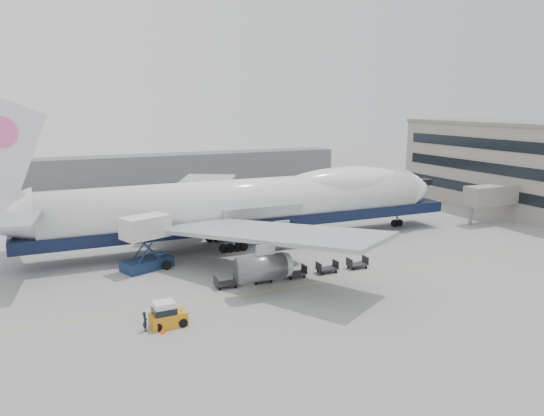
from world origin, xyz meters
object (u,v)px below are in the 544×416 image
catering_truck (146,240)px  ground_worker (145,321)px  baggage_tug (167,315)px  airliner (251,203)px

catering_truck → ground_worker: bearing=-122.5°
catering_truck → ground_worker: size_ratio=3.66×
catering_truck → baggage_tug: bearing=-116.4°
baggage_tug → ground_worker: size_ratio=1.84×
airliner → ground_worker: 29.72m
airliner → baggage_tug: 28.40m
ground_worker → airliner: bearing=-32.4°
airliner → catering_truck: 16.36m
airliner → baggage_tug: (-16.85, -22.39, -4.63)m
airliner → baggage_tug: size_ratio=21.33×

